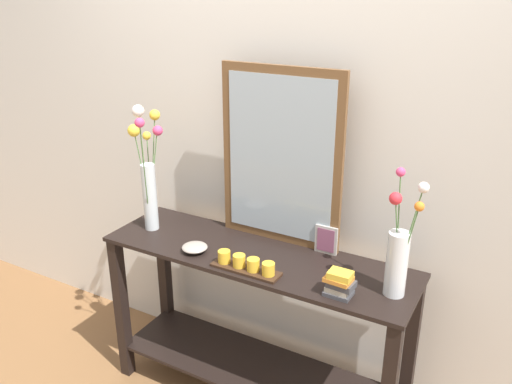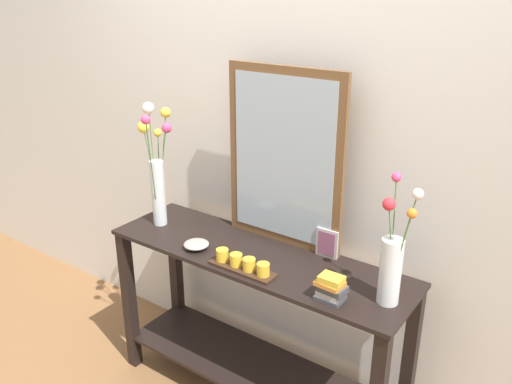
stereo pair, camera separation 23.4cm
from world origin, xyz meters
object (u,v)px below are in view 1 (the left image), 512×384
at_px(book_stack, 340,284).
at_px(mirror_leaning, 281,158).
at_px(console_table, 256,315).
at_px(tall_vase_left, 148,173).
at_px(vase_right, 398,255).
at_px(candle_tray, 246,265).
at_px(decorative_bowl, 195,247).
at_px(picture_frame_small, 326,240).

bearing_deg(book_stack, mirror_leaning, 143.18).
bearing_deg(console_table, book_stack, -16.63).
xyz_separation_m(console_table, book_stack, (0.46, -0.14, 0.39)).
distance_m(console_table, book_stack, 0.62).
height_order(tall_vase_left, book_stack, tall_vase_left).
relative_size(tall_vase_left, vase_right, 1.23).
bearing_deg(candle_tray, decorative_bowl, 173.47).
xyz_separation_m(mirror_leaning, vase_right, (0.62, -0.21, -0.24)).
relative_size(decorative_bowl, book_stack, 1.00).
bearing_deg(candle_tray, vase_right, 12.30).
relative_size(mirror_leaning, book_stack, 6.96).
xyz_separation_m(mirror_leaning, decorative_bowl, (-0.29, -0.31, -0.40)).
xyz_separation_m(tall_vase_left, decorative_bowl, (0.34, -0.11, -0.27)).
relative_size(vase_right, book_stack, 4.26).
bearing_deg(book_stack, decorative_bowl, 178.42).
bearing_deg(picture_frame_small, decorative_bowl, -151.92).
xyz_separation_m(picture_frame_small, book_stack, (0.18, -0.31, -0.01)).
distance_m(mirror_leaning, decorative_bowl, 0.58).
xyz_separation_m(console_table, mirror_leaning, (0.02, 0.19, 0.75)).
relative_size(mirror_leaning, tall_vase_left, 1.33).
bearing_deg(console_table, vase_right, -1.49).
distance_m(candle_tray, picture_frame_small, 0.40).
relative_size(mirror_leaning, decorative_bowl, 6.97).
height_order(mirror_leaning, picture_frame_small, mirror_leaning).
xyz_separation_m(candle_tray, picture_frame_small, (0.24, 0.32, 0.04)).
bearing_deg(decorative_bowl, candle_tray, -6.53).
bearing_deg(vase_right, picture_frame_small, 153.50).
bearing_deg(decorative_bowl, picture_frame_small, 28.08).
height_order(console_table, vase_right, vase_right).
bearing_deg(vase_right, book_stack, -147.71).
distance_m(console_table, picture_frame_small, 0.52).
distance_m(tall_vase_left, picture_frame_small, 0.93).
xyz_separation_m(candle_tray, book_stack, (0.43, 0.01, 0.03)).
distance_m(decorative_bowl, book_stack, 0.72).
bearing_deg(mirror_leaning, vase_right, -18.18).
relative_size(mirror_leaning, vase_right, 1.63).
bearing_deg(tall_vase_left, console_table, 0.77).
distance_m(vase_right, candle_tray, 0.65).
relative_size(vase_right, picture_frame_small, 3.78).
height_order(mirror_leaning, book_stack, mirror_leaning).
height_order(picture_frame_small, book_stack, picture_frame_small).
bearing_deg(tall_vase_left, candle_tray, -12.58).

